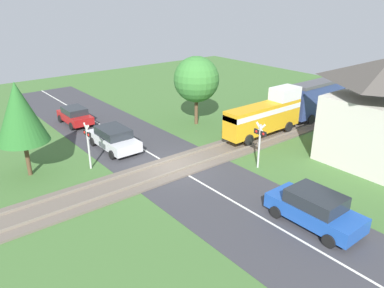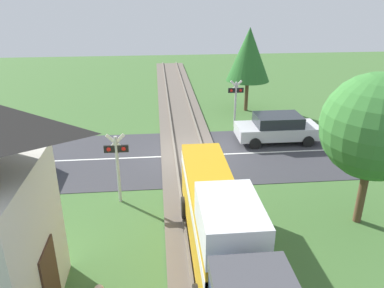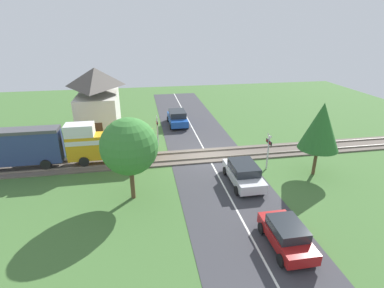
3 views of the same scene
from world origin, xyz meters
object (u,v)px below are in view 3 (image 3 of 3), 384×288
object	(u,v)px
car_far_side	(177,118)
pedestrian_by_station	(87,143)
car_behind_queue	(287,234)
crossing_signal_west_approach	(268,147)
car_near_crossing	(243,173)
train	(13,147)
crossing_signal_east_approach	(157,127)
station_building	(98,102)

from	to	relation	value
car_far_side	pedestrian_by_station	distance (m)	10.37
car_behind_queue	crossing_signal_west_approach	world-z (taller)	crossing_signal_west_approach
car_behind_queue	crossing_signal_west_approach	size ratio (longest dim) A/B	1.29
pedestrian_by_station	car_near_crossing	bearing A→B (deg)	-124.12
car_near_crossing	train	bearing A→B (deg)	73.38
train	car_far_side	xyz separation A→B (m)	(8.66, -13.39, -1.05)
car_far_side	pedestrian_by_station	size ratio (longest dim) A/B	2.81
car_far_side	car_behind_queue	xyz separation A→B (m)	(-20.04, -2.88, -0.11)
pedestrian_by_station	car_behind_queue	bearing A→B (deg)	-141.18
car_near_crossing	crossing_signal_east_approach	size ratio (longest dim) A/B	1.54
car_near_crossing	car_behind_queue	bearing A→B (deg)	180.00
car_far_side	car_behind_queue	distance (m)	20.25
car_near_crossing	crossing_signal_east_approach	bearing A→B (deg)	34.26
station_building	car_near_crossing	bearing A→B (deg)	-138.29
station_building	car_behind_queue	bearing A→B (deg)	-149.89
train	crossing_signal_west_approach	bearing A→B (deg)	-99.26
train	car_behind_queue	distance (m)	19.89
pedestrian_by_station	station_building	bearing A→B (deg)	-9.43
station_building	pedestrian_by_station	distance (m)	5.06
car_far_side	pedestrian_by_station	bearing A→B (deg)	123.31
station_building	pedestrian_by_station	world-z (taller)	station_building
crossing_signal_east_approach	station_building	distance (m)	7.02
car_near_crossing	car_far_side	distance (m)	13.82
train	pedestrian_by_station	world-z (taller)	train
crossing_signal_west_approach	station_building	size ratio (longest dim) A/B	0.43
car_behind_queue	crossing_signal_east_approach	size ratio (longest dim) A/B	1.29
crossing_signal_west_approach	station_building	distance (m)	16.94
car_near_crossing	crossing_signal_west_approach	distance (m)	3.26
pedestrian_by_station	train	bearing A→B (deg)	122.15
train	car_far_side	world-z (taller)	train
train	car_behind_queue	world-z (taller)	train
crossing_signal_east_approach	car_behind_queue	bearing A→B (deg)	-159.52
train	crossing_signal_west_approach	distance (m)	19.03
train	crossing_signal_east_approach	size ratio (longest dim) A/B	7.21
car_behind_queue	pedestrian_by_station	world-z (taller)	pedestrian_by_station
car_far_side	station_building	distance (m)	8.41
train	car_near_crossing	size ratio (longest dim) A/B	4.70
train	car_far_side	distance (m)	15.98
crossing_signal_west_approach	car_far_side	bearing A→B (deg)	24.70
car_near_crossing	car_behind_queue	distance (m)	6.53
crossing_signal_east_approach	crossing_signal_west_approach	bearing A→B (deg)	-127.77
car_behind_queue	pedestrian_by_station	xyz separation A→B (m)	(14.35, 11.54, -0.03)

